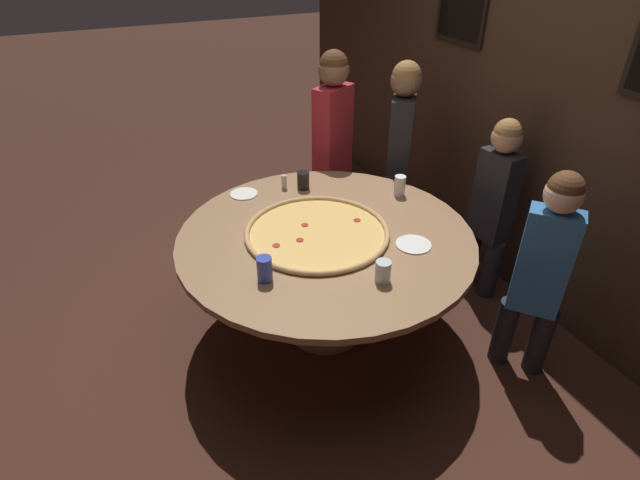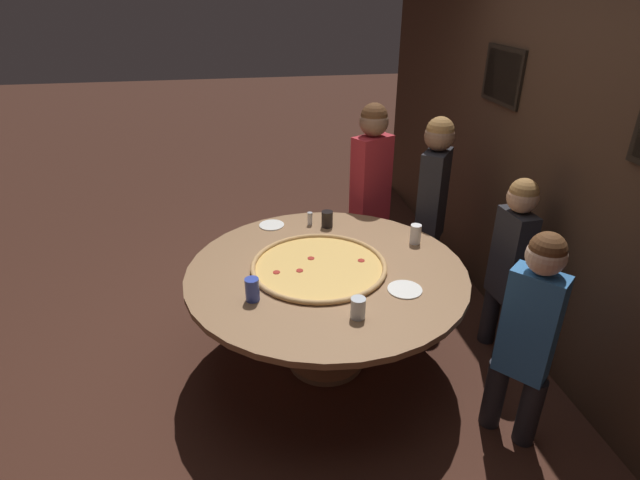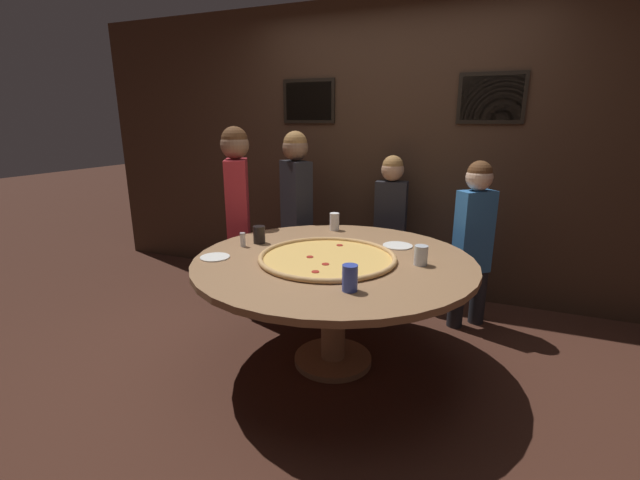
{
  "view_description": "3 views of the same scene",
  "coord_description": "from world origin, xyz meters",
  "px_view_note": "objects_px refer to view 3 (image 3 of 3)",
  "views": [
    {
      "loc": [
        2.25,
        -1.09,
        2.33
      ],
      "look_at": [
        0.1,
        -0.08,
        0.78
      ],
      "focal_mm": 28.0,
      "sensor_mm": 36.0,
      "label": 1
    },
    {
      "loc": [
        2.66,
        -0.51,
        2.34
      ],
      "look_at": [
        0.0,
        -0.04,
        0.95
      ],
      "focal_mm": 28.0,
      "sensor_mm": 36.0,
      "label": 2
    },
    {
      "loc": [
        0.89,
        -2.41,
        1.58
      ],
      "look_at": [
        -0.1,
        0.02,
        0.84
      ],
      "focal_mm": 24.0,
      "sensor_mm": 36.0,
      "label": 3
    }
  ],
  "objects_px": {
    "diner_far_right": "(296,205)",
    "diner_side_right": "(238,208)",
    "drink_cup_centre_back": "(259,235)",
    "white_plate_left_side": "(215,257)",
    "diner_far_left": "(473,235)",
    "drink_cup_near_left": "(350,278)",
    "drink_cup_far_right": "(334,222)",
    "diner_centre_back": "(390,220)",
    "condiment_shaker": "(243,240)",
    "giant_pizza": "(327,257)",
    "white_plate_far_back": "(398,246)",
    "drink_cup_front_edge": "(421,255)",
    "dining_table": "(334,274)"
  },
  "relations": [
    {
      "from": "diner_side_right",
      "to": "white_plate_far_back",
      "type": "bearing_deg",
      "value": -124.93
    },
    {
      "from": "drink_cup_centre_back",
      "to": "white_plate_left_side",
      "type": "xyz_separation_m",
      "value": [
        -0.09,
        -0.4,
        -0.06
      ]
    },
    {
      "from": "drink_cup_centre_back",
      "to": "condiment_shaker",
      "type": "relative_size",
      "value": 1.26
    },
    {
      "from": "white_plate_far_back",
      "to": "diner_far_left",
      "type": "height_order",
      "value": "diner_far_left"
    },
    {
      "from": "diner_centre_back",
      "to": "drink_cup_centre_back",
      "type": "bearing_deg",
      "value": 54.24
    },
    {
      "from": "white_plate_far_back",
      "to": "diner_side_right",
      "type": "bearing_deg",
      "value": 173.22
    },
    {
      "from": "diner_far_right",
      "to": "diner_side_right",
      "type": "xyz_separation_m",
      "value": [
        -0.35,
        -0.4,
        0.02
      ]
    },
    {
      "from": "diner_far_left",
      "to": "diner_side_right",
      "type": "bearing_deg",
      "value": -29.56
    },
    {
      "from": "giant_pizza",
      "to": "diner_side_right",
      "type": "bearing_deg",
      "value": 149.38
    },
    {
      "from": "dining_table",
      "to": "diner_centre_back",
      "type": "xyz_separation_m",
      "value": [
        0.08,
        1.21,
        0.11
      ]
    },
    {
      "from": "dining_table",
      "to": "white_plate_far_back",
      "type": "height_order",
      "value": "white_plate_far_back"
    },
    {
      "from": "dining_table",
      "to": "white_plate_left_side",
      "type": "bearing_deg",
      "value": -157.83
    },
    {
      "from": "white_plate_far_back",
      "to": "drink_cup_far_right",
      "type": "bearing_deg",
      "value": 155.1
    },
    {
      "from": "drink_cup_near_left",
      "to": "diner_centre_back",
      "type": "distance_m",
      "value": 1.7
    },
    {
      "from": "diner_far_left",
      "to": "diner_far_right",
      "type": "height_order",
      "value": "diner_far_right"
    },
    {
      "from": "drink_cup_near_left",
      "to": "diner_side_right",
      "type": "height_order",
      "value": "diner_side_right"
    },
    {
      "from": "dining_table",
      "to": "condiment_shaker",
      "type": "height_order",
      "value": "condiment_shaker"
    },
    {
      "from": "white_plate_far_back",
      "to": "diner_side_right",
      "type": "distance_m",
      "value": 1.4
    },
    {
      "from": "condiment_shaker",
      "to": "diner_far_left",
      "type": "bearing_deg",
      "value": 32.51
    },
    {
      "from": "drink_cup_centre_back",
      "to": "condiment_shaker",
      "type": "bearing_deg",
      "value": -116.85
    },
    {
      "from": "drink_cup_near_left",
      "to": "drink_cup_centre_back",
      "type": "height_order",
      "value": "drink_cup_near_left"
    },
    {
      "from": "drink_cup_centre_back",
      "to": "diner_side_right",
      "type": "relative_size",
      "value": 0.08
    },
    {
      "from": "giant_pizza",
      "to": "drink_cup_near_left",
      "type": "distance_m",
      "value": 0.52
    },
    {
      "from": "drink_cup_far_right",
      "to": "diner_side_right",
      "type": "bearing_deg",
      "value": -173.33
    },
    {
      "from": "giant_pizza",
      "to": "drink_cup_far_right",
      "type": "bearing_deg",
      "value": 107.04
    },
    {
      "from": "diner_side_right",
      "to": "condiment_shaker",
      "type": "bearing_deg",
      "value": -173.12
    },
    {
      "from": "condiment_shaker",
      "to": "diner_far_right",
      "type": "xyz_separation_m",
      "value": [
        -0.06,
        0.98,
        0.06
      ]
    },
    {
      "from": "condiment_shaker",
      "to": "diner_side_right",
      "type": "xyz_separation_m",
      "value": [
        -0.4,
        0.57,
        0.08
      ]
    },
    {
      "from": "drink_cup_far_right",
      "to": "diner_centre_back",
      "type": "bearing_deg",
      "value": 59.22
    },
    {
      "from": "giant_pizza",
      "to": "condiment_shaker",
      "type": "bearing_deg",
      "value": 176.06
    },
    {
      "from": "drink_cup_near_left",
      "to": "white_plate_left_side",
      "type": "distance_m",
      "value": 0.98
    },
    {
      "from": "diner_far_left",
      "to": "drink_cup_far_right",
      "type": "bearing_deg",
      "value": -26.36
    },
    {
      "from": "giant_pizza",
      "to": "diner_far_right",
      "type": "distance_m",
      "value": 1.24
    },
    {
      "from": "drink_cup_far_right",
      "to": "condiment_shaker",
      "type": "distance_m",
      "value": 0.79
    },
    {
      "from": "white_plate_far_back",
      "to": "diner_far_right",
      "type": "bearing_deg",
      "value": 151.41
    },
    {
      "from": "drink_cup_centre_back",
      "to": "white_plate_left_side",
      "type": "height_order",
      "value": "drink_cup_centre_back"
    },
    {
      "from": "white_plate_far_back",
      "to": "diner_far_left",
      "type": "xyz_separation_m",
      "value": [
        0.47,
        0.52,
        -0.01
      ]
    },
    {
      "from": "drink_cup_front_edge",
      "to": "diner_centre_back",
      "type": "bearing_deg",
      "value": 111.61
    },
    {
      "from": "diner_far_left",
      "to": "diner_far_right",
      "type": "relative_size",
      "value": 0.87
    },
    {
      "from": "giant_pizza",
      "to": "diner_centre_back",
      "type": "bearing_deg",
      "value": 85.26
    },
    {
      "from": "drink_cup_centre_back",
      "to": "diner_far_right",
      "type": "height_order",
      "value": "diner_far_right"
    },
    {
      "from": "white_plate_far_back",
      "to": "diner_far_right",
      "type": "relative_size",
      "value": 0.14
    },
    {
      "from": "drink_cup_centre_back",
      "to": "white_plate_left_side",
      "type": "relative_size",
      "value": 0.66
    },
    {
      "from": "drink_cup_near_left",
      "to": "diner_centre_back",
      "type": "relative_size",
      "value": 0.11
    },
    {
      "from": "condiment_shaker",
      "to": "diner_side_right",
      "type": "distance_m",
      "value": 0.71
    },
    {
      "from": "dining_table",
      "to": "condiment_shaker",
      "type": "distance_m",
      "value": 0.69
    },
    {
      "from": "giant_pizza",
      "to": "condiment_shaker",
      "type": "height_order",
      "value": "condiment_shaker"
    },
    {
      "from": "dining_table",
      "to": "drink_cup_centre_back",
      "type": "relative_size",
      "value": 14.47
    },
    {
      "from": "drink_cup_front_edge",
      "to": "condiment_shaker",
      "type": "bearing_deg",
      "value": -176.55
    },
    {
      "from": "diner_far_left",
      "to": "diner_far_right",
      "type": "bearing_deg",
      "value": -42.2
    }
  ]
}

